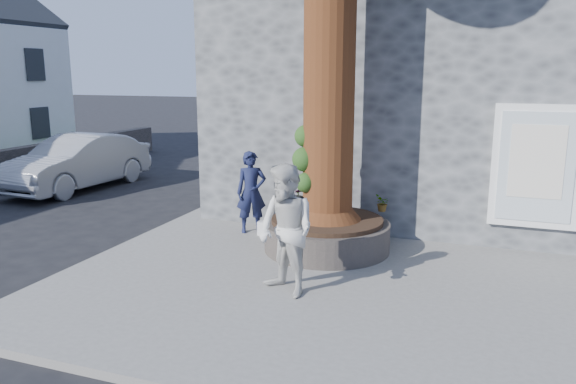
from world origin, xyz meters
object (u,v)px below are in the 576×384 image
(car_silver, at_px, (78,162))
(planter, at_px, (327,234))
(woman, at_px, (286,231))
(man, at_px, (251,192))

(car_silver, bearing_deg, planter, -18.69)
(woman, bearing_deg, car_silver, 175.96)
(planter, relative_size, car_silver, 0.49)
(planter, height_order, car_silver, car_silver)
(planter, height_order, woman, woman)
(woman, bearing_deg, man, 151.79)
(man, bearing_deg, planter, -48.32)
(man, height_order, woman, woman)
(planter, distance_m, woman, 2.33)
(man, bearing_deg, woman, -87.09)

